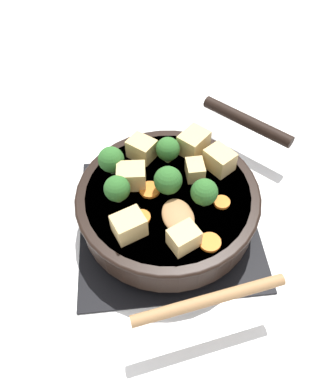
# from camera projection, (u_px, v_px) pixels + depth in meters

# --- Properties ---
(ground_plane) EXTENTS (2.40, 2.40, 0.00)m
(ground_plane) POSITION_uv_depth(u_px,v_px,m) (168.00, 221.00, 0.67)
(ground_plane) COLOR white
(front_burner_grate) EXTENTS (0.31, 0.31, 0.03)m
(front_burner_grate) POSITION_uv_depth(u_px,v_px,m) (168.00, 218.00, 0.66)
(front_burner_grate) COLOR black
(front_burner_grate) RESTS_ON ground_plane
(skillet_pan) EXTENTS (0.40, 0.40, 0.06)m
(skillet_pan) POSITION_uv_depth(u_px,v_px,m) (169.00, 201.00, 0.63)
(skillet_pan) COLOR black
(skillet_pan) RESTS_ON front_burner_grate
(wooden_spoon) EXTENTS (0.21, 0.20, 0.02)m
(wooden_spoon) POSITION_uv_depth(u_px,v_px,m) (194.00, 258.00, 0.52)
(wooden_spoon) COLOR #A87A4C
(wooden_spoon) RESTS_ON skillet_pan
(tofu_cube_center_large) EXTENTS (0.05, 0.04, 0.04)m
(tofu_cube_center_large) POSITION_uv_depth(u_px,v_px,m) (131.00, 176.00, 0.60)
(tofu_cube_center_large) COLOR #DBB770
(tofu_cube_center_large) RESTS_ON skillet_pan
(tofu_cube_near_handle) EXTENTS (0.03, 0.04, 0.03)m
(tofu_cube_near_handle) POSITION_uv_depth(u_px,v_px,m) (195.00, 170.00, 0.62)
(tofu_cube_near_handle) COLOR #DBB770
(tofu_cube_near_handle) RESTS_ON skillet_pan
(tofu_cube_east_chunk) EXTENTS (0.06, 0.06, 0.04)m
(tofu_cube_east_chunk) POSITION_uv_depth(u_px,v_px,m) (142.00, 149.00, 0.64)
(tofu_cube_east_chunk) COLOR #DBB770
(tofu_cube_east_chunk) RESTS_ON skillet_pan
(tofu_cube_west_chunk) EXTENTS (0.05, 0.05, 0.03)m
(tofu_cube_west_chunk) POSITION_uv_depth(u_px,v_px,m) (184.00, 238.00, 0.53)
(tofu_cube_west_chunk) COLOR #DBB770
(tofu_cube_west_chunk) RESTS_ON skillet_pan
(tofu_cube_back_piece) EXTENTS (0.06, 0.05, 0.04)m
(tofu_cube_back_piece) POSITION_uv_depth(u_px,v_px,m) (129.00, 226.00, 0.54)
(tofu_cube_back_piece) COLOR #DBB770
(tofu_cube_back_piece) RESTS_ON skillet_pan
(tofu_cube_front_piece) EXTENTS (0.06, 0.06, 0.04)m
(tofu_cube_front_piece) POSITION_uv_depth(u_px,v_px,m) (219.00, 160.00, 0.63)
(tofu_cube_front_piece) COLOR #DBB770
(tofu_cube_front_piece) RESTS_ON skillet_pan
(tofu_cube_mid_small) EXTENTS (0.06, 0.06, 0.04)m
(tofu_cube_mid_small) POSITION_uv_depth(u_px,v_px,m) (194.00, 143.00, 0.65)
(tofu_cube_mid_small) COLOR #DBB770
(tofu_cube_mid_small) RESTS_ON skillet_pan
(broccoli_floret_near_spoon) EXTENTS (0.04, 0.04, 0.05)m
(broccoli_floret_near_spoon) POSITION_uv_depth(u_px,v_px,m) (204.00, 192.00, 0.57)
(broccoli_floret_near_spoon) COLOR #709956
(broccoli_floret_near_spoon) RESTS_ON skillet_pan
(broccoli_floret_center_top) EXTENTS (0.05, 0.05, 0.05)m
(broccoli_floret_center_top) POSITION_uv_depth(u_px,v_px,m) (171.00, 181.00, 0.58)
(broccoli_floret_center_top) COLOR #709956
(broccoli_floret_center_top) RESTS_ON skillet_pan
(broccoli_floret_east_rim) EXTENTS (0.04, 0.04, 0.05)m
(broccoli_floret_east_rim) POSITION_uv_depth(u_px,v_px,m) (117.00, 189.00, 0.58)
(broccoli_floret_east_rim) COLOR #709956
(broccoli_floret_east_rim) RESTS_ON skillet_pan
(broccoli_floret_west_rim) EXTENTS (0.04, 0.04, 0.05)m
(broccoli_floret_west_rim) POSITION_uv_depth(u_px,v_px,m) (168.00, 149.00, 0.63)
(broccoli_floret_west_rim) COLOR #709956
(broccoli_floret_west_rim) RESTS_ON skillet_pan
(broccoli_floret_north_edge) EXTENTS (0.04, 0.04, 0.05)m
(broccoli_floret_north_edge) POSITION_uv_depth(u_px,v_px,m) (111.00, 160.00, 0.61)
(broccoli_floret_north_edge) COLOR #709956
(broccoli_floret_north_edge) RESTS_ON skillet_pan
(carrot_slice_orange_thin) EXTENTS (0.03, 0.03, 0.01)m
(carrot_slice_orange_thin) POSITION_uv_depth(u_px,v_px,m) (141.00, 217.00, 0.57)
(carrot_slice_orange_thin) COLOR orange
(carrot_slice_orange_thin) RESTS_ON skillet_pan
(carrot_slice_near_center) EXTENTS (0.03, 0.03, 0.01)m
(carrot_slice_near_center) POSITION_uv_depth(u_px,v_px,m) (222.00, 202.00, 0.59)
(carrot_slice_near_center) COLOR orange
(carrot_slice_near_center) RESTS_ON skillet_pan
(carrot_slice_edge_slice) EXTENTS (0.03, 0.03, 0.01)m
(carrot_slice_edge_slice) POSITION_uv_depth(u_px,v_px,m) (210.00, 242.00, 0.54)
(carrot_slice_edge_slice) COLOR orange
(carrot_slice_edge_slice) RESTS_ON skillet_pan
(carrot_slice_under_broccoli) EXTENTS (0.03, 0.03, 0.01)m
(carrot_slice_under_broccoli) POSITION_uv_depth(u_px,v_px,m) (150.00, 190.00, 0.61)
(carrot_slice_under_broccoli) COLOR orange
(carrot_slice_under_broccoli) RESTS_ON skillet_pan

